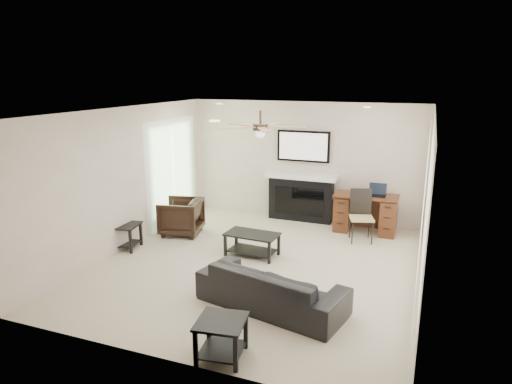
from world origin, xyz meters
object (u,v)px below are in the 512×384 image
sofa (271,287)px  armchair (181,217)px  desk (365,214)px  fireplace_unit (301,177)px  coffee_table (252,244)px

sofa → armchair: size_ratio=2.61×
desk → fireplace_unit: bearing=168.1°
sofa → desk: size_ratio=1.64×
coffee_table → fireplace_unit: 2.36m
sofa → desk: desk is taller
armchair → coffee_table: bearing=60.6°
sofa → armchair: (-2.60, 2.15, 0.06)m
armchair → desk: 3.62m
sofa → coffee_table: 1.84m
coffee_table → desk: bearing=53.2°
armchair → coffee_table: 1.79m
coffee_table → armchair: bearing=165.8°
coffee_table → desk: (1.64, 1.92, 0.18)m
armchair → fireplace_unit: size_ratio=0.40×
sofa → coffee_table: sofa is taller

